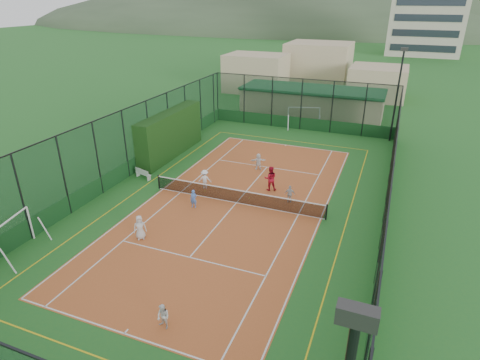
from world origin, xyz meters
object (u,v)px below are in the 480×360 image
at_px(floodlight_ne, 397,96).
at_px(child_near_mid, 194,199).
at_px(child_far_right, 290,194).
at_px(futsal_goal_near, 12,238).
at_px(child_far_back, 258,161).
at_px(child_near_left, 140,227).
at_px(clubhouse, 312,102).
at_px(white_bench, 143,173).
at_px(futsal_goal_far, 303,118).
at_px(child_near_right, 163,317).
at_px(child_far_left, 205,179).
at_px(coach, 270,178).

height_order(floodlight_ne, child_near_mid, floodlight_ne).
bearing_deg(child_far_right, futsal_goal_near, 30.87).
distance_m(child_near_mid, child_far_back, 7.51).
relative_size(child_near_left, child_far_back, 1.11).
bearing_deg(futsal_goal_near, clubhouse, -27.72).
xyz_separation_m(floodlight_ne, white_bench, (-16.40, -15.51, -3.73)).
relative_size(futsal_goal_near, child_far_back, 2.40).
bearing_deg(futsal_goal_far, white_bench, -133.40).
bearing_deg(child_near_right, child_far_right, 95.78).
height_order(child_near_mid, child_far_right, child_near_mid).
height_order(futsal_goal_far, child_near_right, futsal_goal_far).
xyz_separation_m(child_near_mid, child_far_right, (5.46, 2.89, -0.01)).
bearing_deg(child_far_right, clubhouse, -92.99).
height_order(floodlight_ne, futsal_goal_far, floodlight_ne).
relative_size(clubhouse, child_far_left, 11.03).
height_order(child_near_right, coach, coach).
distance_m(futsal_goal_far, child_far_right, 16.54).
height_order(clubhouse, child_near_left, clubhouse).
bearing_deg(child_far_left, child_near_mid, 82.80).
xyz_separation_m(child_near_left, child_far_back, (2.83, 11.59, -0.07)).
bearing_deg(futsal_goal_near, child_near_left, -67.86).
xyz_separation_m(clubhouse, child_near_mid, (-2.29, -23.52, -0.97)).
height_order(child_far_left, child_far_right, child_far_left).
height_order(futsal_goal_near, child_far_left, futsal_goal_near).
height_order(floodlight_ne, futsal_goal_near, floodlight_ne).
bearing_deg(child_near_mid, futsal_goal_near, -134.72).
distance_m(futsal_goal_near, child_far_left, 12.05).
relative_size(floodlight_ne, child_far_right, 7.04).
relative_size(child_far_left, child_far_right, 1.18).
distance_m(child_far_back, coach, 3.72).
relative_size(clubhouse, child_far_right, 12.97).
bearing_deg(child_far_right, child_near_mid, 16.16).
bearing_deg(child_far_left, white_bench, -17.21).
bearing_deg(child_near_left, child_near_right, -85.27).
bearing_deg(futsal_goal_far, futsal_goal_near, -125.54).
bearing_deg(child_far_back, futsal_goal_far, -118.57).
height_order(floodlight_ne, child_far_right, floodlight_ne).
bearing_deg(futsal_goal_far, child_near_right, -105.40).
xyz_separation_m(child_near_right, child_far_back, (-1.81, 16.79, 0.07)).
bearing_deg(futsal_goal_far, floodlight_ne, -24.60).
height_order(clubhouse, white_bench, clubhouse).
bearing_deg(child_near_left, child_far_left, 48.89).
xyz_separation_m(futsal_goal_near, coach, (9.99, 12.03, -0.10)).
relative_size(child_far_back, coach, 0.73).
bearing_deg(child_far_right, child_near_right, 69.72).
relative_size(futsal_goal_near, child_far_left, 2.22).
bearing_deg(white_bench, futsal_goal_far, 81.10).
xyz_separation_m(white_bench, child_far_right, (10.97, 0.28, 0.20)).
height_order(white_bench, futsal_goal_far, futsal_goal_far).
distance_m(white_bench, child_near_left, 8.22).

